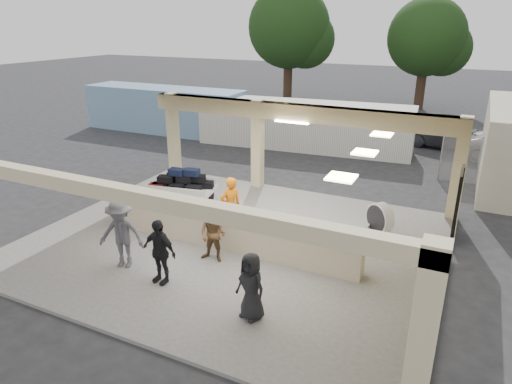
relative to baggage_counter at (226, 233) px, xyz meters
The scene contains 15 objects.
ground 0.77m from the baggage_counter, 90.00° to the left, with size 120.00×120.00×0.00m, color #242426.
pavilion 1.41m from the baggage_counter, 79.65° to the left, with size 12.01×10.00×3.55m.
baggage_counter is the anchor object (origin of this frame).
luggage_cart 3.89m from the baggage_counter, 143.69° to the left, with size 2.50×1.82×1.33m.
drum_fan 4.75m from the baggage_counter, 35.63° to the left, with size 0.94×0.87×1.07m.
baggage_handler 0.97m from the baggage_counter, 109.91° to the left, with size 0.69×0.38×1.90m, color orange.
passenger_a 0.87m from the baggage_counter, 87.00° to the right, with size 0.78×0.34×1.60m, color brown.
passenger_b 2.44m from the baggage_counter, 104.56° to the right, with size 1.01×0.37×1.72m, color black.
passenger_c 2.96m from the baggage_counter, 132.86° to the right, with size 1.24×0.44×1.92m, color #4F4E53.
passenger_d 3.44m from the baggage_counter, 51.53° to the right, with size 0.78×0.32×1.59m, color black.
car_dark 15.80m from the baggage_counter, 71.65° to the left, with size 1.59×4.51×1.50m, color black.
container_white 12.06m from the baggage_counter, 99.59° to the left, with size 11.13×2.23×2.41m, color silver.
container_blue 16.15m from the baggage_counter, 132.49° to the left, with size 10.04×2.41×2.61m, color #779CBE.
tree_left 26.31m from the baggage_counter, 107.30° to the left, with size 6.60×6.30×9.00m.
tree_mid 27.11m from the baggage_counter, 85.03° to the left, with size 6.00×5.60×8.00m.
Camera 1 is at (5.98, -10.93, 6.40)m, focal length 32.00 mm.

